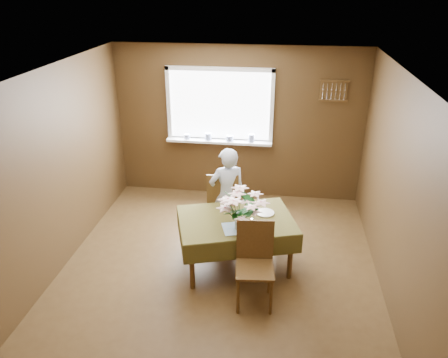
# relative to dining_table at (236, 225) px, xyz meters

# --- Properties ---
(floor) EXTENTS (4.50, 4.50, 0.00)m
(floor) POSITION_rel_dining_table_xyz_m (-0.21, -0.18, -0.60)
(floor) COLOR #493219
(floor) RESTS_ON ground
(ceiling) EXTENTS (4.50, 4.50, 0.00)m
(ceiling) POSITION_rel_dining_table_xyz_m (-0.21, -0.18, 1.90)
(ceiling) COLOR white
(ceiling) RESTS_ON wall_back
(wall_back) EXTENTS (4.00, 0.00, 4.00)m
(wall_back) POSITION_rel_dining_table_xyz_m (-0.21, 2.07, 0.65)
(wall_back) COLOR brown
(wall_back) RESTS_ON floor
(wall_front) EXTENTS (4.00, 0.00, 4.00)m
(wall_front) POSITION_rel_dining_table_xyz_m (-0.21, -2.43, 0.65)
(wall_front) COLOR brown
(wall_front) RESTS_ON floor
(wall_left) EXTENTS (0.00, 4.50, 4.50)m
(wall_left) POSITION_rel_dining_table_xyz_m (-2.21, -0.18, 0.65)
(wall_left) COLOR brown
(wall_left) RESTS_ON floor
(wall_right) EXTENTS (0.00, 4.50, 4.50)m
(wall_right) POSITION_rel_dining_table_xyz_m (1.79, -0.18, 0.65)
(wall_right) COLOR brown
(wall_right) RESTS_ON floor
(window_assembly) EXTENTS (1.72, 0.20, 1.22)m
(window_assembly) POSITION_rel_dining_table_xyz_m (-0.50, 2.02, 0.76)
(window_assembly) COLOR white
(window_assembly) RESTS_ON wall_back
(spoon_rack) EXTENTS (0.44, 0.05, 0.33)m
(spoon_rack) POSITION_rel_dining_table_xyz_m (1.24, 2.04, 1.25)
(spoon_rack) COLOR brown
(spoon_rack) RESTS_ON wall_back
(dining_table) EXTENTS (1.64, 1.34, 0.69)m
(dining_table) POSITION_rel_dining_table_xyz_m (0.00, 0.00, 0.00)
(dining_table) COLOR brown
(dining_table) RESTS_ON floor
(chair_far) EXTENTS (0.47, 0.47, 1.01)m
(chair_far) POSITION_rel_dining_table_xyz_m (-0.26, 0.70, -0.06)
(chair_far) COLOR brown
(chair_far) RESTS_ON floor
(chair_near) EXTENTS (0.46, 0.46, 0.98)m
(chair_near) POSITION_rel_dining_table_xyz_m (0.28, -0.61, -0.07)
(chair_near) COLOR brown
(chair_near) RESTS_ON floor
(seated_woman) EXTENTS (0.59, 0.50, 1.38)m
(seated_woman) POSITION_rel_dining_table_xyz_m (-0.20, 0.62, 0.09)
(seated_woman) COLOR white
(seated_woman) RESTS_ON floor
(flower_bouquet) EXTENTS (0.52, 0.52, 0.45)m
(flower_bouquet) POSITION_rel_dining_table_xyz_m (0.05, -0.22, 0.37)
(flower_bouquet) COLOR white
(flower_bouquet) RESTS_ON dining_table
(side_plate) EXTENTS (0.33, 0.33, 0.01)m
(side_plate) POSITION_rel_dining_table_xyz_m (0.35, 0.20, 0.09)
(side_plate) COLOR white
(side_plate) RESTS_ON dining_table
(table_knife) EXTENTS (0.12, 0.23, 0.00)m
(table_knife) POSITION_rel_dining_table_xyz_m (0.23, -0.09, 0.09)
(table_knife) COLOR silver
(table_knife) RESTS_ON dining_table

